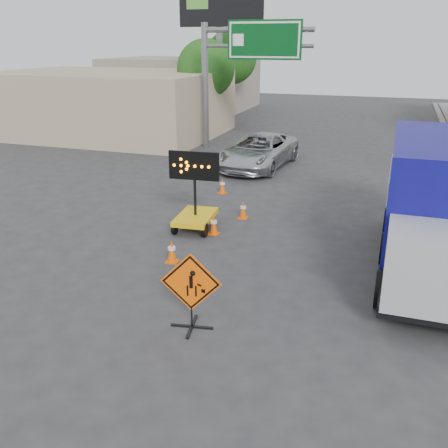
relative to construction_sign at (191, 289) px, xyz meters
The scene contains 15 objects.
ground 1.06m from the construction_sign, 123.77° to the left, with size 100.00×100.00×0.00m, color #2D2D30.
storefront_left_near 24.96m from the construction_sign, 124.97° to the left, with size 14.00×10.00×4.00m, color tan.
storefront_left_far 37.69m from the construction_sign, 113.94° to the left, with size 12.00×10.00×4.40m, color gray.
highway_gantry 19.43m from the construction_sign, 104.40° to the left, with size 6.18×0.38×6.90m.
billboard 28.42m from the construction_sign, 108.18° to the left, with size 6.10×0.54×9.85m.
tree_left_near 24.13m from the construction_sign, 110.28° to the left, with size 3.71×3.71×6.03m.
tree_left_far 32.03m from the construction_sign, 106.97° to the left, with size 4.10×4.10×6.66m.
construction_sign is the anchor object (origin of this frame).
arrow_board 6.09m from the construction_sign, 111.44° to the left, with size 1.65×1.92×2.60m.
pickup_truck 14.82m from the construction_sign, 99.93° to the left, with size 2.67×5.79×1.61m, color #BABCC2.
box_truck 6.85m from the construction_sign, 44.77° to the left, with size 2.38×7.37×3.50m.
cone_a 3.55m from the construction_sign, 121.77° to the left, with size 0.37×0.37×0.66m.
cone_b 5.63m from the construction_sign, 105.39° to the left, with size 0.37×0.37×0.65m.
cone_c 7.26m from the construction_sign, 98.26° to the left, with size 0.33×0.33×0.63m.
cone_d 10.20m from the construction_sign, 105.60° to the left, with size 0.43×0.43×0.64m.
Camera 1 is at (4.04, -9.09, 5.87)m, focal length 40.00 mm.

